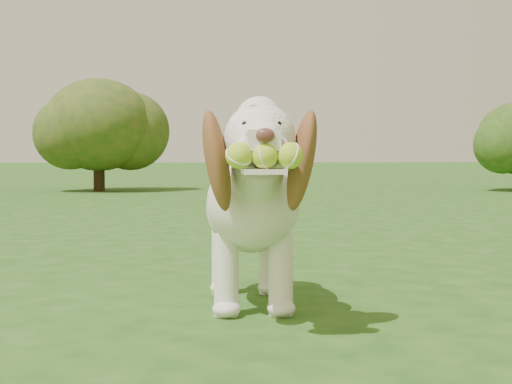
{
  "coord_description": "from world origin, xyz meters",
  "views": [
    {
      "loc": [
        0.2,
        -3.12,
        0.63
      ],
      "look_at": [
        0.37,
        -0.28,
        0.48
      ],
      "focal_mm": 55.0,
      "sensor_mm": 36.0,
      "label": 1
    }
  ],
  "objects": [
    {
      "name": "shrub_b",
      "position": [
        -1.53,
        9.28,
        1.04
      ],
      "size": [
        1.7,
        1.7,
        1.76
      ],
      "color": "#382314",
      "rests_on": "ground"
    },
    {
      "name": "dog",
      "position": [
        0.37,
        -0.03,
        0.43
      ],
      "size": [
        0.44,
        1.25,
        0.82
      ],
      "rotation": [
        0.0,
        0.0,
        0.02
      ],
      "color": "white",
      "rests_on": "ground"
    },
    {
      "name": "ground",
      "position": [
        0.0,
        0.0,
        0.0
      ],
      "size": [
        80.0,
        80.0,
        0.0
      ],
      "primitive_type": "plane",
      "color": "#1C4714",
      "rests_on": "ground"
    }
  ]
}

